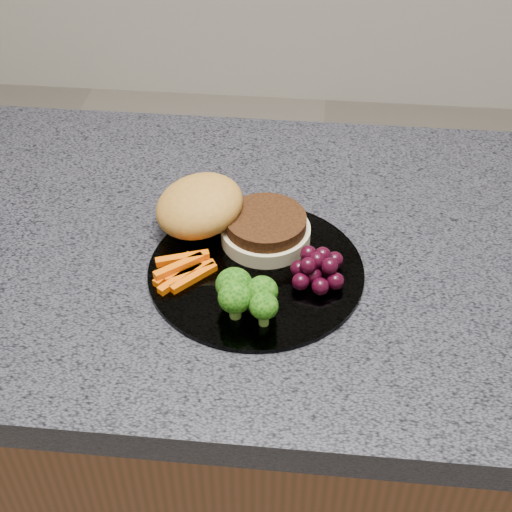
% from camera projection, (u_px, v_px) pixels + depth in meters
% --- Properties ---
extents(island_cabinet, '(1.20, 0.60, 0.86)m').
position_uv_depth(island_cabinet, '(311.00, 456.00, 1.21)').
color(island_cabinet, brown).
rests_on(island_cabinet, ground).
extents(countertop, '(1.20, 0.60, 0.04)m').
position_uv_depth(countertop, '(329.00, 258.00, 0.91)').
color(countertop, '#44444D').
rests_on(countertop, island_cabinet).
extents(plate, '(0.26, 0.26, 0.01)m').
position_uv_depth(plate, '(256.00, 270.00, 0.86)').
color(plate, white).
rests_on(plate, countertop).
extents(burger, '(0.21, 0.14, 0.06)m').
position_uv_depth(burger, '(223.00, 217.00, 0.89)').
color(burger, beige).
rests_on(burger, plate).
extents(carrot_sticks, '(0.07, 0.07, 0.02)m').
position_uv_depth(carrot_sticks, '(183.00, 270.00, 0.84)').
color(carrot_sticks, '#F35F04').
rests_on(carrot_sticks, plate).
extents(broccoli, '(0.07, 0.06, 0.05)m').
position_uv_depth(broccoli, '(245.00, 294.00, 0.78)').
color(broccoli, '#6A9C38').
rests_on(broccoli, plate).
extents(grape_bunch, '(0.06, 0.07, 0.04)m').
position_uv_depth(grape_bunch, '(318.00, 268.00, 0.83)').
color(grape_bunch, black).
rests_on(grape_bunch, plate).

